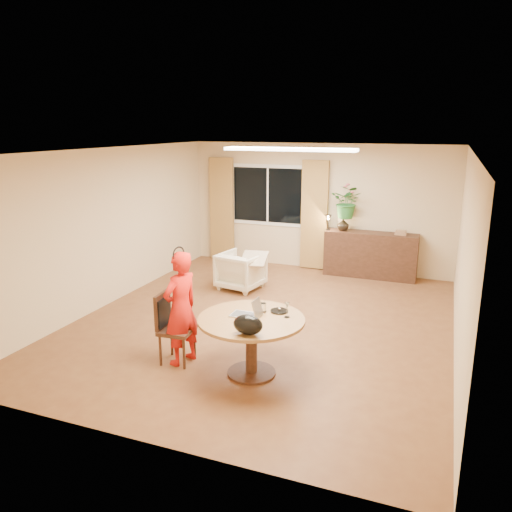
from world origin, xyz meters
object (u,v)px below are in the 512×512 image
at_px(dining_chair, 177,328).
at_px(sideboard, 370,255).
at_px(child, 181,308).
at_px(armchair, 241,271).
at_px(dining_table, 251,330).

bearing_deg(dining_chair, sideboard, 65.20).
relative_size(child, armchair, 1.94).
distance_m(armchair, sideboard, 2.67).
xyz_separation_m(dining_table, sideboard, (0.72, 4.62, -0.12)).
bearing_deg(armchair, dining_table, 124.80).
bearing_deg(child, dining_table, 108.81).
relative_size(dining_chair, armchair, 1.21).
height_order(child, armchair, child).
distance_m(dining_table, sideboard, 4.68).
distance_m(child, armchair, 3.08).
distance_m(dining_table, child, 0.95).
relative_size(dining_table, armchair, 1.70).
relative_size(dining_chair, child, 0.63).
height_order(armchair, sideboard, sideboard).
bearing_deg(dining_table, armchair, 114.92).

